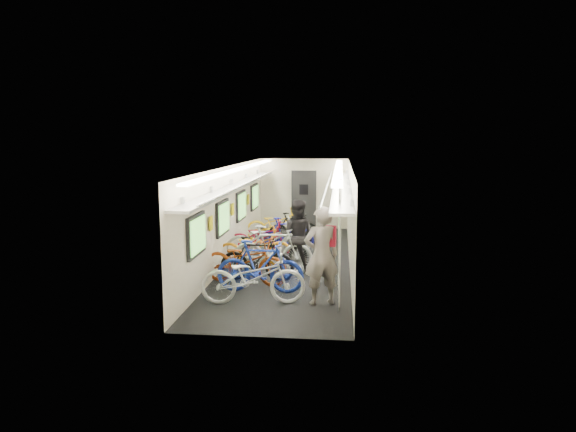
% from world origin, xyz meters
% --- Properties ---
extents(train_car_shell, '(10.00, 10.00, 10.00)m').
position_xyz_m(train_car_shell, '(-0.36, 0.71, 1.66)').
color(train_car_shell, black).
rests_on(train_car_shell, ground).
extents(bicycle_0, '(2.02, 0.94, 1.02)m').
position_xyz_m(bicycle_0, '(-0.34, -3.39, 0.51)').
color(bicycle_0, silver).
rests_on(bicycle_0, ground).
extents(bicycle_1, '(1.79, 0.58, 1.07)m').
position_xyz_m(bicycle_1, '(-0.33, -2.66, 0.53)').
color(bicycle_1, '#1A30A0').
rests_on(bicycle_1, ground).
extents(bicycle_2, '(2.02, 1.12, 1.00)m').
position_xyz_m(bicycle_2, '(-0.74, -2.08, 0.50)').
color(bicycle_2, '#89340E').
rests_on(bicycle_2, ground).
extents(bicycle_3, '(1.65, 0.54, 0.98)m').
position_xyz_m(bicycle_3, '(-0.52, -1.83, 0.49)').
color(bicycle_3, black).
rests_on(bicycle_3, ground).
extents(bicycle_4, '(1.94, 1.04, 0.97)m').
position_xyz_m(bicycle_4, '(-0.78, -0.65, 0.48)').
color(bicycle_4, orange).
rests_on(bicycle_4, ground).
extents(bicycle_5, '(1.86, 0.55, 1.11)m').
position_xyz_m(bicycle_5, '(-0.27, -1.15, 0.56)').
color(bicycle_5, silver).
rests_on(bicycle_5, ground).
extents(bicycle_6, '(2.23, 1.25, 1.11)m').
position_xyz_m(bicycle_6, '(-0.53, -0.15, 0.56)').
color(bicycle_6, '#9D9DA1').
rests_on(bicycle_6, ground).
extents(bicycle_7, '(1.68, 0.98, 0.97)m').
position_xyz_m(bicycle_7, '(-0.20, 1.08, 0.49)').
color(bicycle_7, navy).
rests_on(bicycle_7, ground).
extents(bicycle_8, '(1.89, 1.06, 0.94)m').
position_xyz_m(bicycle_8, '(-0.82, 0.70, 0.47)').
color(bicycle_8, maroon).
rests_on(bicycle_8, ground).
extents(bicycle_9, '(1.59, 0.99, 0.93)m').
position_xyz_m(bicycle_9, '(-0.12, 2.36, 0.46)').
color(bicycle_9, black).
rests_on(bicycle_9, ground).
extents(bicycle_10, '(1.95, 1.13, 0.97)m').
position_xyz_m(bicycle_10, '(-0.69, 2.76, 0.48)').
color(bicycle_10, yellow).
rests_on(bicycle_10, ground).
extents(passenger_near, '(0.78, 0.64, 1.85)m').
position_xyz_m(passenger_near, '(0.93, -3.27, 0.92)').
color(passenger_near, gray).
rests_on(passenger_near, ground).
extents(passenger_mid, '(0.93, 0.78, 1.69)m').
position_xyz_m(passenger_mid, '(0.26, -0.93, 0.84)').
color(passenger_mid, black).
rests_on(passenger_mid, ground).
extents(backpack, '(0.28, 0.17, 0.38)m').
position_xyz_m(backpack, '(1.05, -3.18, 1.28)').
color(backpack, '#AE1129').
rests_on(backpack, passenger_near).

